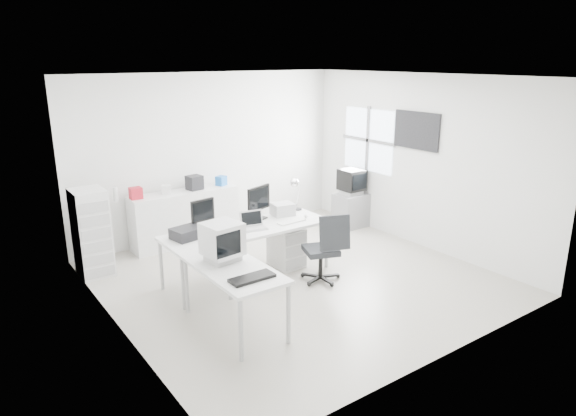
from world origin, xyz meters
TOP-DOWN VIEW (x-y plane):
  - floor at (0.00, 0.00)m, footprint 5.00×5.00m
  - ceiling at (0.00, 0.00)m, footprint 5.00×5.00m
  - back_wall at (0.00, 2.50)m, footprint 5.00×0.02m
  - left_wall at (-2.50, 0.00)m, footprint 0.02×5.00m
  - right_wall at (2.50, 0.00)m, footprint 0.02×5.00m
  - window at (2.48, 1.20)m, footprint 0.02×1.20m
  - wall_picture at (2.47, 0.10)m, footprint 0.04×0.90m
  - main_desk at (-0.54, 0.42)m, footprint 2.40×0.80m
  - side_desk at (-1.39, -0.68)m, footprint 0.70×1.40m
  - drawer_pedestal at (0.16, 0.47)m, footprint 0.40×0.50m
  - inkjet_printer at (-1.39, 0.52)m, footprint 0.45×0.38m
  - lcd_monitor_small at (-1.09, 0.67)m, footprint 0.38×0.25m
  - lcd_monitor_large at (-0.19, 0.67)m, footprint 0.50×0.33m
  - laptop at (-0.49, 0.32)m, footprint 0.40×0.40m
  - white_keyboard at (0.11, 0.27)m, footprint 0.45×0.16m
  - white_mouse at (0.41, 0.32)m, footprint 0.06×0.06m
  - laser_printer at (0.21, 0.64)m, footprint 0.35×0.32m
  - desk_lamp at (0.56, 0.72)m, footprint 0.18×0.18m
  - crt_monitor at (-1.39, -0.43)m, footprint 0.43×0.43m
  - black_keyboard at (-1.39, -1.08)m, footprint 0.50×0.20m
  - office_chair at (0.25, -0.24)m, footprint 0.74×0.74m
  - tv_cabinet at (2.22, 1.31)m, footprint 0.57×0.46m
  - crt_tv at (2.22, 1.31)m, footprint 0.50×0.48m
  - sideboard at (-0.66, 2.24)m, footprint 1.82×0.45m
  - clutter_box_a at (-1.46, 2.24)m, footprint 0.18×0.16m
  - clutter_box_b at (-0.96, 2.24)m, footprint 0.18×0.17m
  - clutter_box_c at (-0.46, 2.24)m, footprint 0.27×0.25m
  - clutter_box_d at (0.04, 2.24)m, footprint 0.21×0.20m
  - clutter_bottle at (-1.76, 2.28)m, footprint 0.07×0.07m
  - filing_cabinet at (-2.28, 1.83)m, footprint 0.44×0.53m

SIDE VIEW (x-z plane):
  - floor at x=0.00m, z-range -0.01..0.01m
  - drawer_pedestal at x=0.16m, z-range 0.00..0.60m
  - tv_cabinet at x=2.22m, z-range 0.00..0.62m
  - main_desk at x=-0.54m, z-range 0.00..0.75m
  - side_desk at x=-1.39m, z-range 0.00..0.75m
  - sideboard at x=-0.66m, z-range 0.00..0.91m
  - office_chair at x=0.25m, z-range 0.00..1.00m
  - filing_cabinet at x=-2.28m, z-range 0.00..1.27m
  - white_keyboard at x=0.11m, z-range 0.75..0.77m
  - black_keyboard at x=-1.39m, z-range 0.75..0.78m
  - white_mouse at x=0.41m, z-range 0.75..0.81m
  - inkjet_printer at x=-1.39m, z-range 0.75..0.89m
  - laser_printer at x=0.21m, z-range 0.75..0.93m
  - crt_tv at x=2.22m, z-range 0.62..1.07m
  - laptop at x=-0.49m, z-range 0.75..0.98m
  - crt_monitor at x=-1.39m, z-range 0.75..1.19m
  - lcd_monitor_small at x=-1.09m, z-range 0.75..1.20m
  - clutter_box_b at x=-0.96m, z-range 0.91..1.05m
  - clutter_box_d at x=0.04m, z-range 0.91..1.07m
  - lcd_monitor_large at x=-0.19m, z-range 0.75..1.24m
  - clutter_box_a at x=-1.46m, z-range 0.91..1.09m
  - desk_lamp at x=0.56m, z-range 0.75..1.26m
  - clutter_bottle at x=-1.76m, z-range 0.91..1.13m
  - clutter_box_c at x=-0.46m, z-range 0.91..1.15m
  - back_wall at x=0.00m, z-range 0.00..2.80m
  - left_wall at x=-2.50m, z-range 0.00..2.80m
  - right_wall at x=2.50m, z-range 0.00..2.80m
  - window at x=2.48m, z-range 1.05..2.15m
  - wall_picture at x=2.47m, z-range 1.60..2.20m
  - ceiling at x=0.00m, z-range 2.79..2.80m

